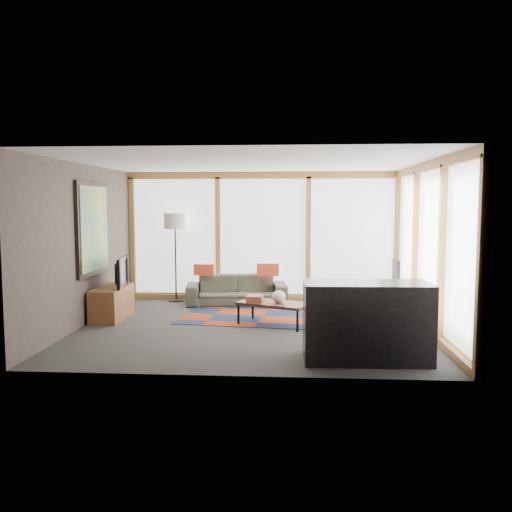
# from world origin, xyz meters

# --- Properties ---
(ground) EXTENTS (5.50, 5.50, 0.00)m
(ground) POSITION_xyz_m (0.00, 0.00, 0.00)
(ground) COLOR #2A2927
(ground) RESTS_ON ground
(room_envelope) EXTENTS (5.52, 5.02, 2.62)m
(room_envelope) POSITION_xyz_m (0.49, 0.56, 1.54)
(room_envelope) COLOR #3D362F
(room_envelope) RESTS_ON ground
(rug) EXTENTS (2.95, 2.08, 0.01)m
(rug) POSITION_xyz_m (0.10, 0.80, 0.01)
(rug) COLOR maroon
(rug) RESTS_ON ground
(sofa) EXTENTS (2.02, 0.99, 0.57)m
(sofa) POSITION_xyz_m (-0.49, 1.95, 0.28)
(sofa) COLOR #313626
(sofa) RESTS_ON ground
(pillow_left) EXTENTS (0.40, 0.13, 0.22)m
(pillow_left) POSITION_xyz_m (-1.12, 1.91, 0.68)
(pillow_left) COLOR #C64225
(pillow_left) RESTS_ON sofa
(pillow_right) EXTENTS (0.44, 0.14, 0.24)m
(pillow_right) POSITION_xyz_m (0.13, 1.93, 0.69)
(pillow_right) COLOR #C64225
(pillow_right) RESTS_ON sofa
(floor_lamp) EXTENTS (0.45, 0.45, 1.78)m
(floor_lamp) POSITION_xyz_m (-1.74, 2.19, 0.89)
(floor_lamp) COLOR black
(floor_lamp) RESTS_ON ground
(coffee_table) EXTENTS (1.26, 0.98, 0.37)m
(coffee_table) POSITION_xyz_m (0.31, 0.13, 0.19)
(coffee_table) COLOR #361B10
(coffee_table) RESTS_ON ground
(book_stack) EXTENTS (0.27, 0.33, 0.11)m
(book_stack) POSITION_xyz_m (-0.01, 0.17, 0.43)
(book_stack) COLOR brown
(book_stack) RESTS_ON coffee_table
(vase) EXTENTS (0.26, 0.26, 0.19)m
(vase) POSITION_xyz_m (0.39, 0.12, 0.47)
(vase) COLOR silver
(vase) RESTS_ON coffee_table
(bookshelf) EXTENTS (0.37, 2.02, 0.50)m
(bookshelf) POSITION_xyz_m (2.43, 0.79, 0.25)
(bookshelf) COLOR #361B10
(bookshelf) RESTS_ON ground
(bowl_a) EXTENTS (0.23, 0.23, 0.11)m
(bowl_a) POSITION_xyz_m (2.45, 0.26, 0.56)
(bowl_a) COLOR black
(bowl_a) RESTS_ON bookshelf
(bowl_b) EXTENTS (0.16, 0.16, 0.08)m
(bowl_b) POSITION_xyz_m (2.43, 0.63, 0.54)
(bowl_b) COLOR black
(bowl_b) RESTS_ON bookshelf
(shelf_picture) EXTENTS (0.08, 0.33, 0.43)m
(shelf_picture) POSITION_xyz_m (2.51, 1.58, 0.72)
(shelf_picture) COLOR black
(shelf_picture) RESTS_ON bookshelf
(tv_console) EXTENTS (0.46, 1.10, 0.55)m
(tv_console) POSITION_xyz_m (-2.47, 0.44, 0.27)
(tv_console) COLOR brown
(tv_console) RESTS_ON ground
(television) EXTENTS (0.23, 0.88, 0.50)m
(television) POSITION_xyz_m (-2.37, 0.48, 0.80)
(television) COLOR black
(television) RESTS_ON tv_console
(bar_counter) EXTENTS (1.58, 0.77, 0.99)m
(bar_counter) POSITION_xyz_m (1.53, -1.75, 0.49)
(bar_counter) COLOR black
(bar_counter) RESTS_ON ground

